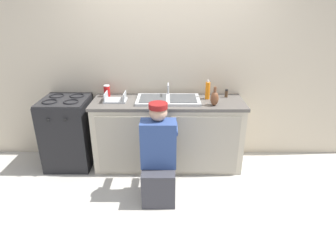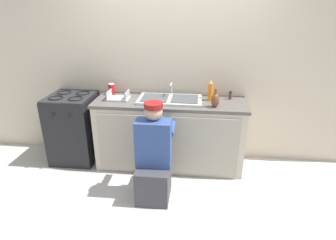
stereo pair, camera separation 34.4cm
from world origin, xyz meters
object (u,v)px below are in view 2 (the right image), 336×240
at_px(plumber_person, 154,160).
at_px(soda_cup_red, 112,89).
at_px(vase_decorative, 215,100).
at_px(spice_bottle_pepper, 230,95).
at_px(soap_bottle_orange, 210,92).
at_px(dish_rack_tray, 118,97).
at_px(stove_range, 74,128).
at_px(sink_double_basin, 170,99).

bearing_deg(plumber_person, soda_cup_red, 128.21).
bearing_deg(vase_decorative, spice_bottle_pepper, 57.72).
bearing_deg(soap_bottle_orange, spice_bottle_pepper, 15.97).
height_order(plumber_person, soap_bottle_orange, soap_bottle_orange).
distance_m(spice_bottle_pepper, soda_cup_red, 1.57).
distance_m(dish_rack_tray, vase_decorative, 1.24).
bearing_deg(dish_rack_tray, vase_decorative, -7.32).
xyz_separation_m(stove_range, plumber_person, (1.23, -0.72, -0.01)).
relative_size(soda_cup_red, soap_bottle_orange, 0.61).
xyz_separation_m(sink_double_basin, plumber_person, (-0.10, -0.72, -0.47)).
xyz_separation_m(spice_bottle_pepper, soap_bottle_orange, (-0.26, -0.07, 0.06)).
xyz_separation_m(dish_rack_tray, vase_decorative, (1.22, -0.16, 0.07)).
relative_size(plumber_person, soda_cup_red, 7.26).
xyz_separation_m(sink_double_basin, stove_range, (-1.32, -0.00, -0.46)).
bearing_deg(stove_range, spice_bottle_pepper, 4.25).
bearing_deg(sink_double_basin, vase_decorative, -17.23).
distance_m(sink_double_basin, stove_range, 1.40).
distance_m(spice_bottle_pepper, dish_rack_tray, 1.44).
bearing_deg(plumber_person, sink_double_basin, 82.20).
height_order(soda_cup_red, soap_bottle_orange, soap_bottle_orange).
height_order(dish_rack_tray, vase_decorative, vase_decorative).
distance_m(sink_double_basin, vase_decorative, 0.59).
height_order(dish_rack_tray, soap_bottle_orange, soap_bottle_orange).
bearing_deg(spice_bottle_pepper, plumber_person, -134.54).
xyz_separation_m(spice_bottle_pepper, vase_decorative, (-0.21, -0.33, 0.04)).
height_order(spice_bottle_pepper, soap_bottle_orange, soap_bottle_orange).
distance_m(spice_bottle_pepper, vase_decorative, 0.39).
height_order(spice_bottle_pepper, vase_decorative, vase_decorative).
height_order(stove_range, vase_decorative, vase_decorative).
distance_m(plumber_person, spice_bottle_pepper, 1.33).
height_order(plumber_person, spice_bottle_pepper, plumber_person).
bearing_deg(soap_bottle_orange, dish_rack_tray, -175.37).
relative_size(dish_rack_tray, soda_cup_red, 1.84).
bearing_deg(soda_cup_red, dish_rack_tray, -53.43).
bearing_deg(soda_cup_red, sink_double_basin, -12.25).
height_order(spice_bottle_pepper, dish_rack_tray, dish_rack_tray).
xyz_separation_m(sink_double_basin, spice_bottle_pepper, (0.76, 0.15, 0.03)).
xyz_separation_m(soda_cup_red, soap_bottle_orange, (1.31, -0.10, 0.04)).
distance_m(vase_decorative, soda_cup_red, 1.41).
bearing_deg(dish_rack_tray, stove_range, 178.82).
xyz_separation_m(sink_double_basin, vase_decorative, (0.56, -0.17, 0.07)).
relative_size(vase_decorative, soda_cup_red, 1.51).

